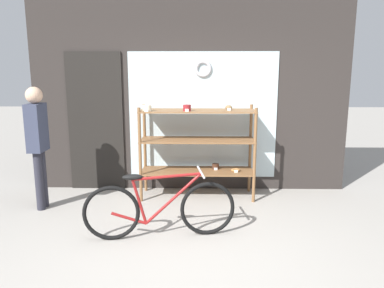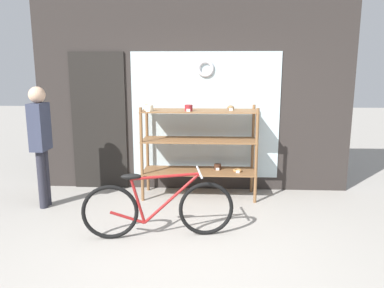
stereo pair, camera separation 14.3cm
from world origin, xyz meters
name	(u,v)px [view 2 (the right image)]	position (x,y,z in m)	size (l,w,h in m)	color
ground_plane	(180,262)	(0.00, 0.00, 0.00)	(30.00, 30.00, 0.00)	gray
storefront_facade	(189,80)	(-0.04, 2.34, 1.68)	(4.77, 0.13, 3.46)	#2D2826
display_case	(199,142)	(0.12, 1.94, 0.82)	(1.63, 0.51, 1.36)	brown
bicycle	(158,208)	(-0.29, 0.56, 0.34)	(1.67, 0.46, 0.75)	black
pedestrian	(40,138)	(-1.96, 1.42, 0.96)	(0.21, 0.32, 1.63)	#282833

